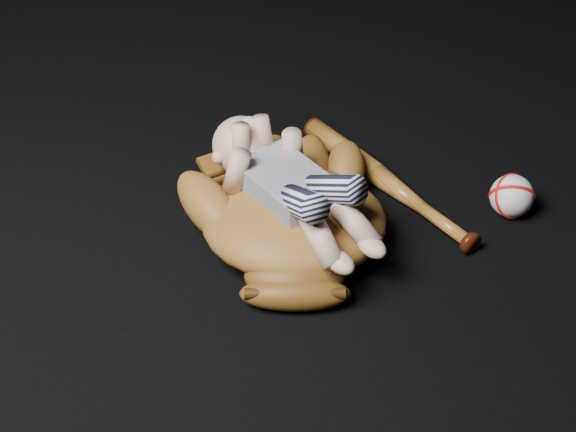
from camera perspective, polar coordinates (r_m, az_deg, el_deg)
The scene contains 4 objects.
baseball_glove at distance 1.28m, azimuth 0.44°, elevation 0.22°, with size 0.37×0.42×0.13m, color brown, non-canonical shape.
newborn_baby at distance 1.25m, azimuth 0.64°, elevation 2.24°, with size 0.17×0.37×0.15m, color #D3A288, non-canonical shape.
baseball_bat at distance 1.44m, azimuth 6.98°, elevation 2.48°, with size 0.04×0.44×0.04m, color #90571C, non-canonical shape.
baseball at distance 1.42m, azimuth 15.62°, elevation 1.38°, with size 0.07×0.07×0.07m, color silver.
Camera 1 is at (-0.37, -0.89, 0.85)m, focal length 50.00 mm.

